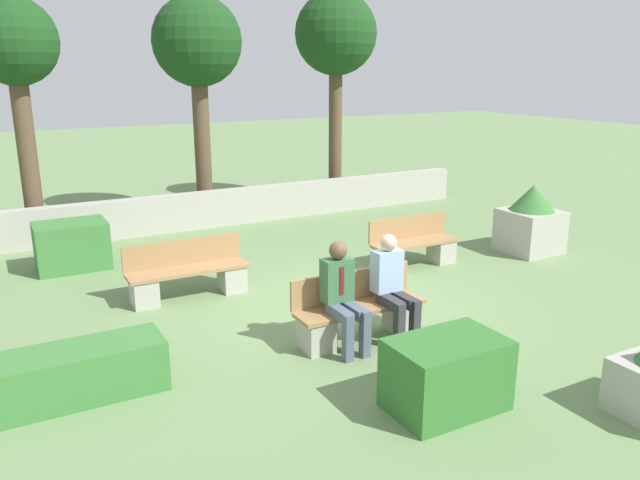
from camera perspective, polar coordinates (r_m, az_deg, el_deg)
ground_plane at (r=9.15m, az=2.16°, el=-6.08°), size 60.00×60.00×0.00m
perimeter_wall at (r=13.79m, az=-9.50°, el=2.87°), size 12.63×0.30×0.78m
bench_front at (r=8.02m, az=3.61°, el=-6.82°), size 1.74×0.48×0.86m
bench_left_side at (r=9.61m, az=-11.95°, el=-3.25°), size 1.82×0.48×0.86m
bench_right_side at (r=10.96m, az=8.59°, el=-0.77°), size 1.62×0.48×0.86m
person_seated_man at (r=7.59m, az=2.04°, el=-4.67°), size 0.38×0.63×1.35m
person_seated_woman at (r=7.98m, az=6.62°, el=-3.83°), size 0.38×0.63×1.34m
hedge_block_near_left at (r=6.59m, az=11.47°, el=-11.94°), size 1.17×0.76×0.74m
hedge_block_near_right at (r=7.15m, az=-21.59°, el=-11.33°), size 1.87×0.64×0.56m
hedge_block_mid_left at (r=11.52m, az=-21.74°, el=-0.47°), size 1.17×0.82×0.81m
planter_corner_right at (r=12.29m, az=18.71°, el=1.67°), size 0.96×0.96×1.27m
tree_leftmost at (r=13.32m, az=-26.15°, el=15.22°), size 1.63×1.63×4.64m
tree_center_left at (r=14.39m, az=-11.14°, el=16.92°), size 1.95×1.95×4.87m
tree_center_right at (r=15.60m, az=1.46°, el=17.96°), size 1.96×1.96×5.11m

